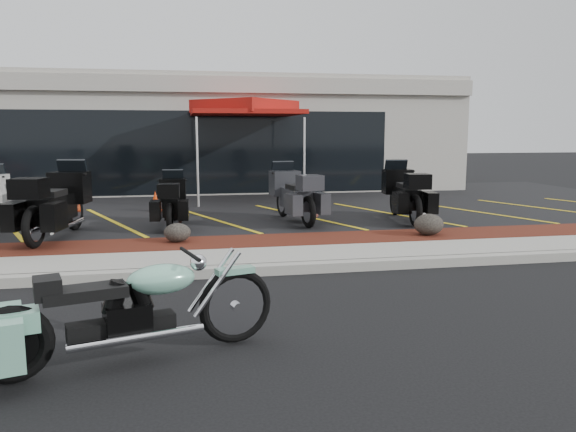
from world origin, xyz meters
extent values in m
plane|color=black|center=(0.00, 0.00, 0.00)|extent=(90.00, 90.00, 0.00)
cube|color=gray|center=(0.00, 0.90, 0.07)|extent=(24.00, 0.25, 0.15)
cube|color=gray|center=(0.00, 1.60, 0.07)|extent=(24.00, 1.20, 0.15)
cube|color=#3C1D0D|center=(0.00, 2.80, 0.08)|extent=(24.00, 1.20, 0.16)
cube|color=black|center=(0.00, 8.20, 0.07)|extent=(26.00, 9.60, 0.15)
cube|color=#A09B91|center=(0.00, 14.50, 2.00)|extent=(18.00, 8.00, 4.00)
cube|color=black|center=(0.00, 10.52, 1.50)|extent=(12.00, 0.06, 2.60)
cube|color=#A09B91|center=(0.00, 10.49, 3.60)|extent=(18.00, 0.30, 0.50)
ellipsoid|color=black|center=(-0.77, 2.91, 0.33)|extent=(0.49, 0.41, 0.35)
ellipsoid|color=black|center=(4.04, 2.70, 0.37)|extent=(0.59, 0.49, 0.41)
cone|color=red|center=(-1.34, 7.20, 0.40)|extent=(0.31, 0.31, 0.50)
cylinder|color=silver|center=(-0.24, 7.82, 1.35)|extent=(0.06, 0.06, 2.39)
cylinder|color=silver|center=(2.67, 7.80, 1.35)|extent=(0.06, 0.06, 2.39)
cylinder|color=silver|center=(-0.23, 10.74, 1.35)|extent=(0.06, 0.06, 2.39)
cylinder|color=silver|center=(2.69, 10.72, 1.35)|extent=(0.06, 0.06, 2.39)
cube|color=#99130D|center=(1.22, 9.27, 2.70)|extent=(3.14, 3.14, 0.12)
cube|color=#99130D|center=(1.22, 9.27, 2.88)|extent=(3.24, 3.24, 0.36)
camera|label=1|loc=(-0.67, -7.36, 2.16)|focal=35.00mm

